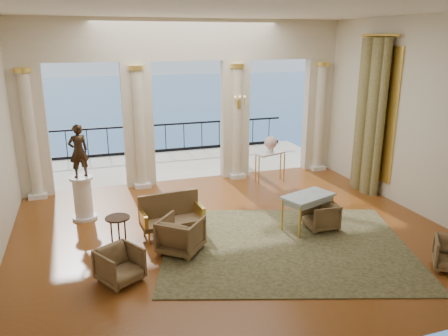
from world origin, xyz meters
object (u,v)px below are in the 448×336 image
object	(u,v)px
armchair_c	(321,214)
console_table	(270,157)
armchair_d	(181,233)
side_table	(118,222)
armchair_a	(120,264)
pedestal	(83,199)
statue	(78,151)
settee	(171,214)
game_table	(308,199)

from	to	relation	value
armchair_c	console_table	distance (m)	3.45
armchair_c	armchair_d	distance (m)	3.11
side_table	armchair_a	bearing A→B (deg)	-94.61
pedestal	side_table	distance (m)	2.08
armchair_d	armchair_a	bearing A→B (deg)	71.15
statue	console_table	size ratio (longest dim) A/B	1.25
armchair_d	settee	distance (m)	0.89
pedestal	side_table	size ratio (longest dim) A/B	1.34
game_table	side_table	xyz separation A→B (m)	(-3.98, 0.09, -0.04)
pedestal	armchair_c	bearing A→B (deg)	-24.05
game_table	pedestal	xyz separation A→B (m)	(-4.58, 2.07, -0.20)
armchair_c	console_table	world-z (taller)	console_table
pedestal	statue	world-z (taller)	statue
armchair_d	pedestal	distance (m)	2.87
armchair_c	settee	xyz separation A→B (m)	(-3.12, 0.77, 0.10)
armchair_d	statue	bearing A→B (deg)	-12.47
armchair_d	game_table	size ratio (longest dim) A/B	0.61
statue	game_table	bearing A→B (deg)	135.90
armchair_d	statue	distance (m)	3.12
armchair_d	settee	bearing A→B (deg)	-49.49
armchair_a	settee	world-z (taller)	settee
armchair_c	side_table	size ratio (longest dim) A/B	0.88
armchair_a	statue	size ratio (longest dim) A/B	0.56
armchair_a	settee	xyz separation A→B (m)	(1.22, 1.63, 0.09)
game_table	console_table	distance (m)	3.37
settee	statue	bearing A→B (deg)	136.24
statue	side_table	bearing A→B (deg)	87.14
pedestal	side_table	xyz separation A→B (m)	(0.60, -1.98, 0.16)
game_table	side_table	size ratio (longest dim) A/B	1.67
armchair_d	pedestal	world-z (taller)	pedestal
armchair_a	armchair_c	world-z (taller)	armchair_a
armchair_c	settee	bearing A→B (deg)	-101.38
armchair_a	console_table	size ratio (longest dim) A/B	0.70
settee	pedestal	distance (m)	2.23
armchair_a	console_table	xyz separation A→B (m)	(4.66, 4.27, 0.36)
armchair_c	game_table	bearing A→B (deg)	-107.59
pedestal	armchair_a	bearing A→B (deg)	-80.22
armchair_d	side_table	size ratio (longest dim) A/B	1.02
armchair_a	statue	xyz separation A→B (m)	(-0.52, 3.02, 1.27)
armchair_a	armchair_d	size ratio (longest dim) A/B	0.87
settee	statue	xyz separation A→B (m)	(-1.74, 1.39, 1.18)
settee	console_table	bearing A→B (deg)	32.38
pedestal	console_table	distance (m)	5.34
armchair_a	pedestal	distance (m)	3.06
armchair_a	side_table	bearing A→B (deg)	55.14
armchair_c	pedestal	size ratio (longest dim) A/B	0.66
armchair_a	statue	bearing A→B (deg)	69.54
settee	game_table	world-z (taller)	settee
armchair_d	side_table	world-z (taller)	armchair_d
armchair_c	pedestal	bearing A→B (deg)	-111.46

